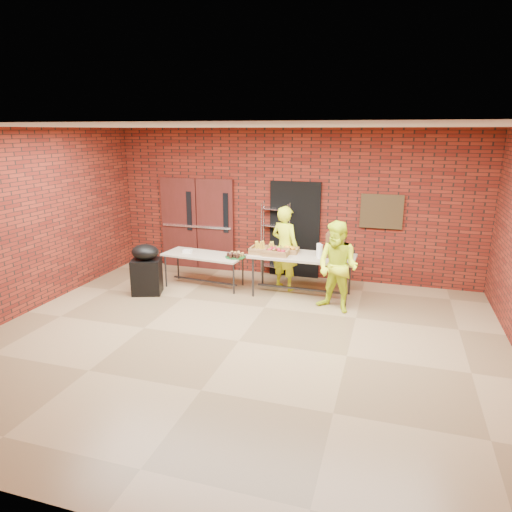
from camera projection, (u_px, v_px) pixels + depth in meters
The scene contains 19 objects.
room at pixel (238, 241), 6.62m from camera, with size 8.08×7.08×3.28m.
double_doors at pixel (197, 224), 10.56m from camera, with size 1.78×0.12×2.10m.
dark_doorway at pixel (295, 230), 9.93m from camera, with size 1.10×0.06×2.10m, color black.
bronze_plaque at pixel (382, 211), 9.28m from camera, with size 0.85×0.04×0.70m, color #3E2F18.
wire_rack at pixel (275, 240), 9.97m from camera, with size 0.60×0.20×1.65m, color silver, non-canonical shape.
table_left at pixel (204, 257), 9.38m from camera, with size 1.74×0.87×0.69m.
table_right at pixel (302, 258), 8.80m from camera, with size 2.03×0.88×0.83m.
basket_bananas at pixel (263, 250), 8.89m from camera, with size 0.50×0.39×0.15m.
basket_oranges at pixel (288, 250), 8.93m from camera, with size 0.40×0.31×0.13m.
basket_apples at pixel (276, 252), 8.75m from camera, with size 0.47×0.37×0.15m.
muffin_tray at pixel (235, 255), 9.12m from camera, with size 0.42×0.42×0.10m.
napkin_box at pixel (188, 251), 9.48m from camera, with size 0.18×0.12×0.06m, color white.
coffee_dispenser at pixel (336, 245), 8.60m from camera, with size 0.35×0.31×0.46m, color brown.
cup_stack_front at pixel (320, 252), 8.54m from camera, with size 0.07×0.07×0.22m, color white.
cup_stack_mid at pixel (320, 252), 8.51m from camera, with size 0.09×0.09×0.27m, color white.
cup_stack_back at pixel (319, 250), 8.65m from camera, with size 0.08×0.08×0.25m, color white.
covered_grill at pixel (146, 269), 8.98m from camera, with size 0.67×0.61×1.01m.
volunteer_woman at pixel (285, 248), 9.18m from camera, with size 0.62×0.41×1.71m, color #E2FF1C.
volunteer_man at pixel (338, 267), 8.05m from camera, with size 0.79×0.62×1.63m, color #E2FF1C.
Camera 1 is at (2.14, -6.08, 3.15)m, focal length 32.00 mm.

